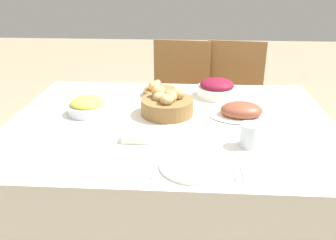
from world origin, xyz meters
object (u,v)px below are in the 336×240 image
Objects in this scene: dinner_plate at (193,166)px; ham_platter at (241,111)px; egg_basket at (158,90)px; chair_far_center at (179,102)px; fork at (153,165)px; bread_basket at (167,104)px; butter_dish at (137,137)px; knife at (234,168)px; pineapple_bowl at (88,106)px; beet_salad_bowl at (217,88)px; chair_far_right at (233,104)px; spoon at (242,168)px; drinking_cup at (250,135)px.

ham_platter is at bearing 64.63° from dinner_plate.
egg_basket is 0.80m from dinner_plate.
chair_far_center is 1.38m from fork.
fork is (-0.05, -1.35, 0.26)m from chair_far_center.
butter_dish is (-0.11, -0.30, -0.04)m from bread_basket.
egg_basket is at bearing 93.72° from fork.
egg_basket is (-0.10, -0.58, 0.29)m from chair_far_center.
dinner_plate is (-0.23, -0.49, -0.02)m from ham_platter.
chair_far_center reaches higher than bread_basket.
ham_platter is at bearing -33.81° from egg_basket.
dinner_plate is 1.39× the size of knife.
chair_far_center is at bearing 100.27° from knife.
pineapple_bowl reaches higher than ham_platter.
ham_platter is 2.68× the size of butter_dish.
egg_basket is at bearing -93.94° from chair_far_center.
dinner_plate is at bearing -99.65° from beet_salad_bowl.
chair_far_right reaches higher than fork.
beet_salad_bowl is at bearing 57.72° from butter_dish.
ham_platter reaches higher than spoon.
butter_dish is at bearing -108.32° from chair_far_right.
butter_dish is (0.28, -0.28, -0.02)m from pineapple_bowl.
knife is at bearing -113.40° from drinking_cup.
dinner_plate is at bearing 179.74° from spoon.
drinking_cup is at bearing 74.79° from spoon.
chair_far_right reaches higher than knife.
spoon is (0.69, -0.48, -0.04)m from pineapple_bowl.
fork is (-0.15, -0.00, -0.00)m from dinner_plate.
fork is 1.00× the size of spoon.
spoon is at bearing -72.75° from chair_far_center.
beet_salad_bowl is 2.28× the size of drinking_cup.
drinking_cup is (-0.01, -0.31, 0.02)m from ham_platter.
dinner_plate is 1.39× the size of spoon.
beet_salad_bowl is (-0.17, -0.58, 0.30)m from chair_far_right.
chair_far_center is 5.31× the size of spoon.
bread_basket is 0.36m from ham_platter.
ham_platter is at bearing 0.66° from pineapple_bowl.
pineapple_bowl is at bearing 144.86° from spoon.
ham_platter is 3.21× the size of drinking_cup.
butter_dish is at bearing 139.75° from dinner_plate.
beet_salad_bowl is 1.90× the size of butter_dish.
egg_basket is 1.06× the size of knife.
butter_dish is (-0.54, -1.15, 0.27)m from chair_far_right.
fork is (-0.28, -0.78, -0.04)m from beet_salad_bowl.
butter_dish is (-0.23, 0.20, 0.01)m from dinner_plate.
egg_basket reaches higher than butter_dish.
bread_basket is 0.51m from dinner_plate.
chair_far_center is 0.69m from beet_salad_bowl.
drinking_cup is at bearing -81.12° from beet_salad_bowl.
egg_basket reaches higher than dinner_plate.
beet_salad_bowl is 0.91× the size of dinner_plate.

